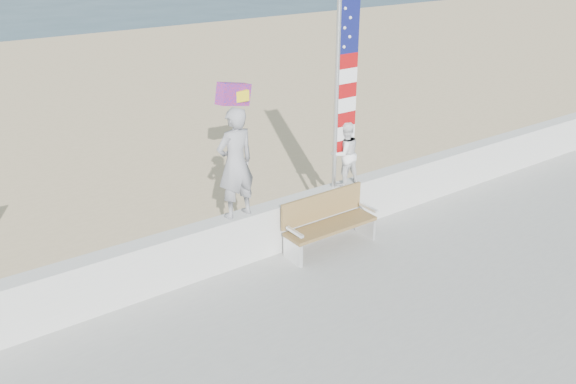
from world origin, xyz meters
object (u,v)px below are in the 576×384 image
adult (235,163)px  flag (342,86)px  child (345,154)px  bench (328,221)px

adult → flag: 2.44m
child → flag: bearing=5.3°
child → bench: child is taller
adult → child: bearing=176.1°
adult → child: adult is taller
adult → bench: 2.15m
bench → child: bearing=31.5°
adult → flag: flag is taller
flag → adult: bearing=180.0°
child → bench: bearing=36.7°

